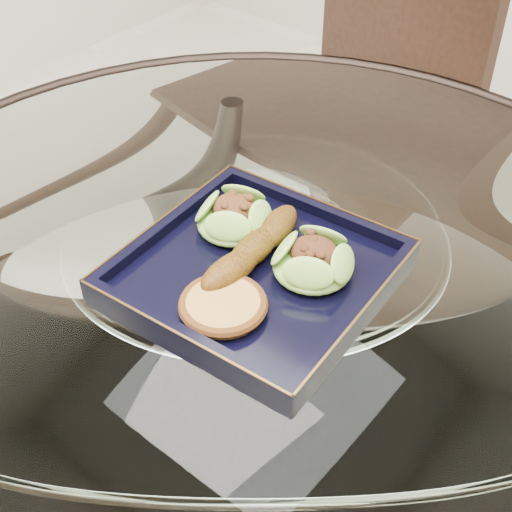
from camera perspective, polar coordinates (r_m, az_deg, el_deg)
The scene contains 7 objects.
dining_table at distance 0.94m, azimuth -0.01°, elevation -8.23°, with size 1.13×1.13×0.77m.
dining_chair at distance 1.44m, azimuth 7.44°, elevation 7.40°, with size 0.47×0.47×0.94m.
navy_plate at distance 0.80m, azimuth -0.00°, elevation -1.63°, with size 0.27×0.27×0.02m, color black.
lettuce_wrap_left at distance 0.84m, azimuth -1.80°, elevation 3.00°, with size 0.09×0.09×0.03m, color #538E29.
lettuce_wrap_right at distance 0.78m, azimuth 4.55°, elevation -0.56°, with size 0.09×0.09×0.03m, color olive.
roasted_plantain at distance 0.79m, azimuth -0.14°, elevation 0.65°, with size 0.17×0.04×0.03m, color #663E0A.
crumb_patty at distance 0.74m, azimuth -2.64°, elevation -4.02°, with size 0.08×0.08×0.02m, color #B2823B.
Camera 1 is at (0.39, -0.48, 1.31)m, focal length 50.00 mm.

